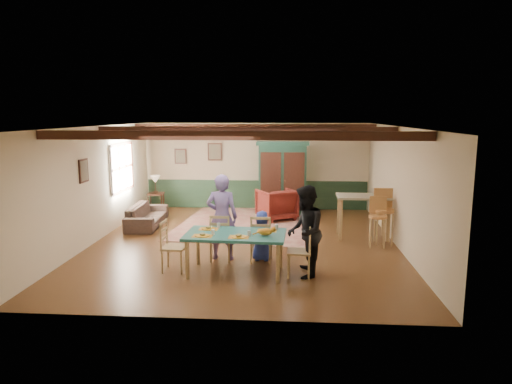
# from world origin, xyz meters

# --- Properties ---
(floor) EXTENTS (8.00, 8.00, 0.00)m
(floor) POSITION_xyz_m (0.00, 0.00, 0.00)
(floor) COLOR #482814
(floor) RESTS_ON ground
(wall_back) EXTENTS (7.00, 0.02, 2.70)m
(wall_back) POSITION_xyz_m (0.00, 4.00, 1.35)
(wall_back) COLOR beige
(wall_back) RESTS_ON floor
(wall_left) EXTENTS (0.02, 8.00, 2.70)m
(wall_left) POSITION_xyz_m (-3.50, 0.00, 1.35)
(wall_left) COLOR beige
(wall_left) RESTS_ON floor
(wall_right) EXTENTS (0.02, 8.00, 2.70)m
(wall_right) POSITION_xyz_m (3.50, 0.00, 1.35)
(wall_right) COLOR beige
(wall_right) RESTS_ON floor
(ceiling) EXTENTS (7.00, 8.00, 0.02)m
(ceiling) POSITION_xyz_m (0.00, 0.00, 2.70)
(ceiling) COLOR beige
(ceiling) RESTS_ON wall_back
(wainscot_back) EXTENTS (6.95, 0.03, 0.90)m
(wainscot_back) POSITION_xyz_m (0.00, 3.98, 0.45)
(wainscot_back) COLOR #1D3623
(wainscot_back) RESTS_ON floor
(ceiling_beam_front) EXTENTS (6.95, 0.16, 0.16)m
(ceiling_beam_front) POSITION_xyz_m (0.00, -2.30, 2.61)
(ceiling_beam_front) COLOR black
(ceiling_beam_front) RESTS_ON ceiling
(ceiling_beam_mid) EXTENTS (6.95, 0.16, 0.16)m
(ceiling_beam_mid) POSITION_xyz_m (0.00, 0.40, 2.61)
(ceiling_beam_mid) COLOR black
(ceiling_beam_mid) RESTS_ON ceiling
(ceiling_beam_back) EXTENTS (6.95, 0.16, 0.16)m
(ceiling_beam_back) POSITION_xyz_m (0.00, 3.00, 2.61)
(ceiling_beam_back) COLOR black
(ceiling_beam_back) RESTS_ON ceiling
(window_left) EXTENTS (0.06, 1.60, 1.30)m
(window_left) POSITION_xyz_m (-3.47, 1.70, 1.55)
(window_left) COLOR white
(window_left) RESTS_ON wall_left
(picture_left_wall) EXTENTS (0.04, 0.42, 0.52)m
(picture_left_wall) POSITION_xyz_m (-3.47, -0.60, 1.75)
(picture_left_wall) COLOR gray
(picture_left_wall) RESTS_ON wall_left
(picture_back_a) EXTENTS (0.45, 0.04, 0.55)m
(picture_back_a) POSITION_xyz_m (-1.30, 3.97, 1.80)
(picture_back_a) COLOR gray
(picture_back_a) RESTS_ON wall_back
(picture_back_b) EXTENTS (0.38, 0.04, 0.48)m
(picture_back_b) POSITION_xyz_m (-2.40, 3.97, 1.65)
(picture_back_b) COLOR gray
(picture_back_b) RESTS_ON wall_back
(dining_table) EXTENTS (1.90, 1.12, 0.77)m
(dining_table) POSITION_xyz_m (0.04, -2.03, 0.39)
(dining_table) COLOR #1C5B54
(dining_table) RESTS_ON floor
(dining_chair_far_left) EXTENTS (0.45, 0.47, 0.98)m
(dining_chair_far_left) POSITION_xyz_m (-0.34, -1.27, 0.49)
(dining_chair_far_left) COLOR #9F7E4F
(dining_chair_far_left) RESTS_ON floor
(dining_chair_far_right) EXTENTS (0.45, 0.47, 0.98)m
(dining_chair_far_right) POSITION_xyz_m (0.48, -1.30, 0.49)
(dining_chair_far_right) COLOR #9F7E4F
(dining_chair_far_right) RESTS_ON floor
(dining_chair_end_left) EXTENTS (0.47, 0.45, 0.98)m
(dining_chair_end_left) POSITION_xyz_m (-1.15, -1.97, 0.49)
(dining_chair_end_left) COLOR #9F7E4F
(dining_chair_end_left) RESTS_ON floor
(dining_chair_end_right) EXTENTS (0.47, 0.45, 0.98)m
(dining_chair_end_right) POSITION_xyz_m (1.22, -2.08, 0.49)
(dining_chair_end_right) COLOR #9F7E4F
(dining_chair_end_right) RESTS_ON floor
(person_man) EXTENTS (0.67, 0.46, 1.78)m
(person_man) POSITION_xyz_m (-0.34, -1.18, 0.89)
(person_man) COLOR #745DA0
(person_man) RESTS_ON floor
(person_woman) EXTENTS (0.68, 0.86, 1.70)m
(person_woman) POSITION_xyz_m (1.33, -2.08, 0.85)
(person_woman) COLOR black
(person_woman) RESTS_ON floor
(person_child) EXTENTS (0.52, 0.35, 1.04)m
(person_child) POSITION_xyz_m (0.49, -1.22, 0.52)
(person_child) COLOR #273A9E
(person_child) RESTS_ON floor
(cat) EXTENTS (0.38, 0.16, 0.19)m
(cat) POSITION_xyz_m (0.60, -2.16, 0.87)
(cat) COLOR orange
(cat) RESTS_ON dining_table
(place_setting_near_left) EXTENTS (0.43, 0.33, 0.11)m
(place_setting_near_left) POSITION_xyz_m (-0.54, -2.26, 0.83)
(place_setting_near_left) COLOR orange
(place_setting_near_left) RESTS_ON dining_table
(place_setting_near_center) EXTENTS (0.43, 0.33, 0.11)m
(place_setting_near_center) POSITION_xyz_m (0.13, -2.29, 0.83)
(place_setting_near_center) COLOR orange
(place_setting_near_center) RESTS_ON dining_table
(place_setting_far_left) EXTENTS (0.43, 0.33, 0.11)m
(place_setting_far_left) POSITION_xyz_m (-0.52, -1.74, 0.83)
(place_setting_far_left) COLOR orange
(place_setting_far_left) RESTS_ON dining_table
(place_setting_far_right) EXTENTS (0.43, 0.33, 0.11)m
(place_setting_far_right) POSITION_xyz_m (0.62, -1.79, 0.83)
(place_setting_far_right) COLOR orange
(place_setting_far_right) RESTS_ON dining_table
(area_rug) EXTENTS (3.85, 4.44, 0.01)m
(area_rug) POSITION_xyz_m (-0.13, 1.93, 0.01)
(area_rug) COLOR #C8AF91
(area_rug) RESTS_ON floor
(armoire) EXTENTS (1.54, 0.62, 2.17)m
(armoire) POSITION_xyz_m (0.84, 3.21, 1.09)
(armoire) COLOR #173A2B
(armoire) RESTS_ON floor
(armchair) EXTENTS (1.29, 1.30, 0.88)m
(armchair) POSITION_xyz_m (0.69, 2.49, 0.44)
(armchair) COLOR #420D0D
(armchair) RESTS_ON floor
(sofa) EXTENTS (0.86, 1.98, 0.57)m
(sofa) POSITION_xyz_m (-2.78, 1.52, 0.28)
(sofa) COLOR #352721
(sofa) RESTS_ON floor
(end_table) EXTENTS (0.53, 0.53, 0.59)m
(end_table) POSITION_xyz_m (-3.02, 3.23, 0.29)
(end_table) COLOR black
(end_table) RESTS_ON floor
(table_lamp) EXTENTS (0.30, 0.30, 0.54)m
(table_lamp) POSITION_xyz_m (-3.02, 3.23, 0.86)
(table_lamp) COLOR beige
(table_lamp) RESTS_ON end_table
(counter_table) EXTENTS (1.27, 0.75, 1.05)m
(counter_table) POSITION_xyz_m (2.82, 0.67, 0.52)
(counter_table) COLOR beige
(counter_table) RESTS_ON floor
(bar_stool_left) EXTENTS (0.46, 0.49, 1.13)m
(bar_stool_left) POSITION_xyz_m (3.03, -0.07, 0.57)
(bar_stool_left) COLOR #C1854B
(bar_stool_left) RESTS_ON floor
(bar_stool_right) EXTENTS (0.46, 0.51, 1.28)m
(bar_stool_right) POSITION_xyz_m (3.22, 0.17, 0.64)
(bar_stool_right) COLOR #C1854B
(bar_stool_right) RESTS_ON floor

